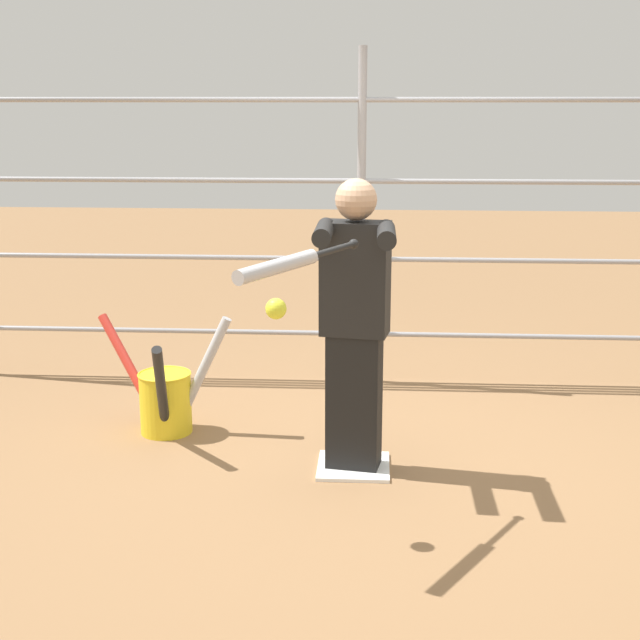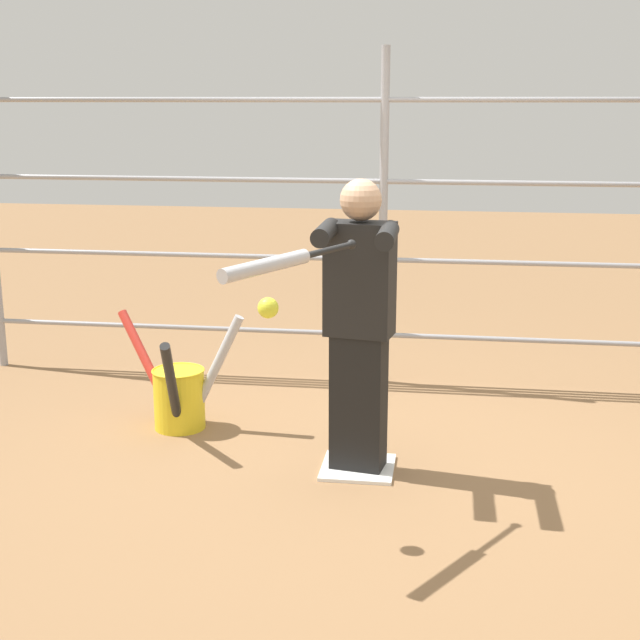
{
  "view_description": "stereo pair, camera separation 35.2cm",
  "coord_description": "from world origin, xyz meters",
  "views": [
    {
      "loc": [
        -0.11,
        4.64,
        2.01
      ],
      "look_at": [
        0.17,
        0.31,
        0.93
      ],
      "focal_mm": 50.0,
      "sensor_mm": 36.0,
      "label": 1
    },
    {
      "loc": [
        -0.46,
        4.6,
        2.01
      ],
      "look_at": [
        0.17,
        0.31,
        0.93
      ],
      "focal_mm": 50.0,
      "sensor_mm": 36.0,
      "label": 2
    }
  ],
  "objects": [
    {
      "name": "ground_plane",
      "position": [
        0.0,
        0.0,
        0.0
      ],
      "size": [
        24.0,
        24.0,
        0.0
      ],
      "primitive_type": "plane",
      "color": "olive"
    },
    {
      "name": "home_plate",
      "position": [
        0.0,
        0.0,
        0.01
      ],
      "size": [
        0.4,
        0.4,
        0.02
      ],
      "color": "white",
      "rests_on": "ground"
    },
    {
      "name": "fence_backstop",
      "position": [
        0.0,
        -1.6,
        1.18
      ],
      "size": [
        5.91,
        0.06,
        2.36
      ],
      "color": "#939399",
      "rests_on": "ground"
    },
    {
      "name": "batter",
      "position": [
        0.0,
        0.02,
        0.87
      ],
      "size": [
        0.41,
        0.59,
        1.61
      ],
      "color": "black",
      "rests_on": "ground"
    },
    {
      "name": "baseball_bat_swinging",
      "position": [
        0.27,
        0.88,
        1.32
      ],
      "size": [
        0.5,
        0.77,
        0.08
      ],
      "color": "black"
    },
    {
      "name": "softball_in_flight",
      "position": [
        0.34,
        0.78,
        1.09
      ],
      "size": [
        0.1,
        0.1,
        0.1
      ],
      "color": "yellow"
    },
    {
      "name": "bat_bucket",
      "position": [
        1.17,
        -0.48,
        0.22
      ],
      "size": [
        0.93,
        0.89,
        0.74
      ],
      "color": "yellow",
      "rests_on": "ground"
    }
  ]
}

